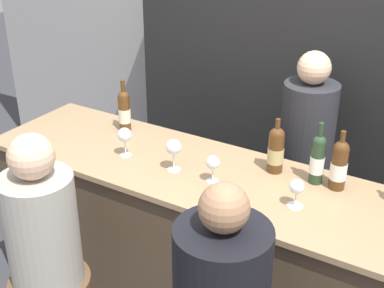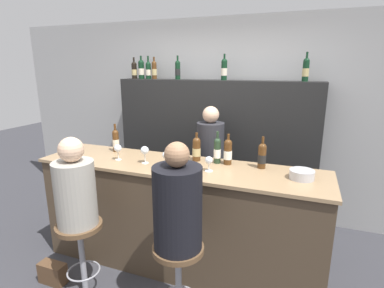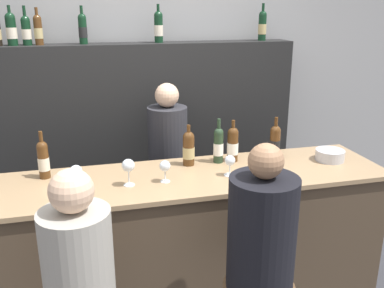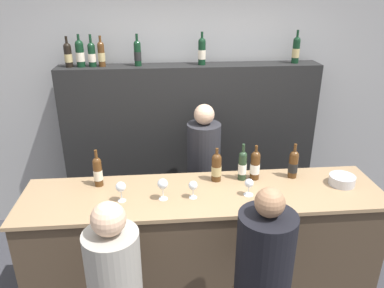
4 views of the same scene
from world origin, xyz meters
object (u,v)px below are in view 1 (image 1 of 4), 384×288
(wine_bottle_counter_3, at_px, (339,165))
(guest_seated_left, at_px, (41,222))
(wine_bottle_counter_1, at_px, (276,149))
(wine_bottle_counter_0, at_px, (124,110))
(wine_glass_0, at_px, (125,136))
(wine_glass_2, at_px, (213,163))
(bartender, at_px, (302,183))
(wine_glass_1, at_px, (174,148))
(wine_bottle_counter_2, at_px, (318,159))
(wine_glass_3, at_px, (297,188))

(wine_bottle_counter_3, relative_size, guest_seated_left, 0.39)
(wine_bottle_counter_1, bearing_deg, wine_bottle_counter_0, -180.00)
(wine_glass_0, relative_size, wine_glass_2, 1.14)
(wine_glass_0, bearing_deg, bartender, 49.26)
(wine_glass_1, bearing_deg, guest_seated_left, -116.72)
(wine_bottle_counter_1, relative_size, wine_glass_2, 2.04)
(guest_seated_left, bearing_deg, bartender, 63.64)
(wine_bottle_counter_0, xyz_separation_m, wine_glass_0, (0.20, -0.25, -0.01))
(wine_glass_2, bearing_deg, wine_bottle_counter_3, 25.57)
(wine_bottle_counter_0, relative_size, wine_glass_1, 1.82)
(wine_bottle_counter_0, height_order, wine_glass_1, wine_bottle_counter_0)
(wine_bottle_counter_2, relative_size, wine_glass_0, 1.97)
(wine_bottle_counter_3, distance_m, wine_glass_1, 0.79)
(wine_glass_3, bearing_deg, wine_bottle_counter_3, 67.04)
(bartender, bearing_deg, wine_bottle_counter_1, -86.50)
(guest_seated_left, distance_m, bartender, 1.63)
(wine_bottle_counter_1, bearing_deg, wine_bottle_counter_3, 0.00)
(wine_glass_0, distance_m, guest_seated_left, 0.64)
(wine_bottle_counter_2, relative_size, wine_glass_3, 2.29)
(wine_glass_2, height_order, wine_glass_3, wine_glass_2)
(wine_bottle_counter_3, xyz_separation_m, guest_seated_left, (-1.06, -0.87, -0.19))
(wine_bottle_counter_2, bearing_deg, wine_bottle_counter_3, 0.00)
(wine_bottle_counter_1, height_order, wine_glass_3, wine_bottle_counter_1)
(wine_glass_2, height_order, bartender, bartender)
(wine_glass_2, bearing_deg, wine_glass_0, 180.00)
(wine_glass_1, height_order, bartender, bartender)
(wine_bottle_counter_3, distance_m, guest_seated_left, 1.39)
(wine_bottle_counter_2, xyz_separation_m, wine_bottle_counter_3, (0.10, 0.00, -0.00))
(wine_bottle_counter_0, relative_size, bartender, 0.20)
(wine_bottle_counter_1, xyz_separation_m, wine_glass_3, (0.21, -0.25, -0.03))
(wine_glass_0, xyz_separation_m, wine_glass_3, (0.95, 0.00, -0.02))
(wine_bottle_counter_0, height_order, wine_bottle_counter_1, wine_bottle_counter_0)
(wine_bottle_counter_1, distance_m, wine_glass_1, 0.50)
(wine_glass_0, xyz_separation_m, wine_glass_1, (0.30, 0.00, 0.01))
(wine_glass_1, relative_size, wine_glass_3, 1.23)
(wine_bottle_counter_3, bearing_deg, wine_bottle_counter_2, -180.00)
(wine_glass_1, bearing_deg, wine_bottle_counter_3, 18.60)
(wine_bottle_counter_0, distance_m, guest_seated_left, 0.91)
(wine_bottle_counter_2, height_order, wine_glass_0, wine_bottle_counter_2)
(wine_bottle_counter_2, height_order, bartender, bartender)
(bartender, bearing_deg, wine_bottle_counter_3, -58.23)
(wine_glass_0, height_order, wine_glass_3, wine_glass_0)
(wine_bottle_counter_0, bearing_deg, wine_bottle_counter_2, 0.00)
(wine_bottle_counter_2, distance_m, bartender, 0.79)
(wine_glass_3, bearing_deg, wine_bottle_counter_0, 167.57)
(wine_bottle_counter_0, xyz_separation_m, wine_glass_2, (0.73, -0.25, -0.03))
(wine_bottle_counter_0, xyz_separation_m, bartender, (0.90, 0.57, -0.49))
(wine_glass_0, bearing_deg, wine_glass_2, -0.00)
(wine_bottle_counter_1, height_order, guest_seated_left, guest_seated_left)
(wine_bottle_counter_3, relative_size, bartender, 0.19)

